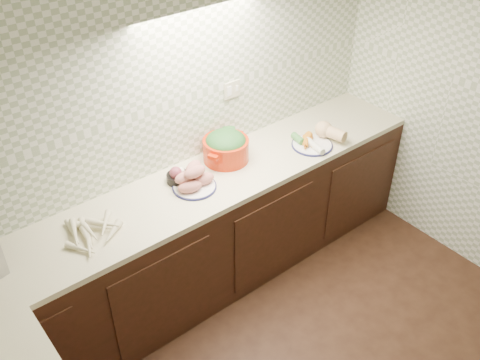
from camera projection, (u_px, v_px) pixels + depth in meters
room at (402, 219)px, 2.08m from camera, size 3.60×3.60×2.60m
parsnip_pile at (89, 235)px, 3.05m from camera, size 0.37×0.35×0.07m
sweet_potato_plate at (193, 179)px, 3.42m from camera, size 0.29×0.29×0.17m
onion_bowl at (178, 176)px, 3.49m from camera, size 0.15×0.15×0.12m
dutch_oven at (226, 146)px, 3.66m from camera, size 0.42×0.42×0.22m
veg_plate at (317, 136)px, 3.88m from camera, size 0.36×0.32×0.14m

